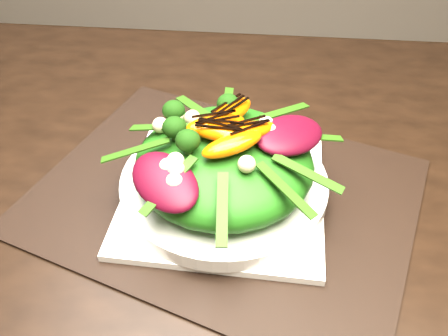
# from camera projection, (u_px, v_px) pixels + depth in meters

# --- Properties ---
(dining_table) EXTENTS (1.60, 0.90, 0.75)m
(dining_table) POSITION_uv_depth(u_px,v_px,m) (15.00, 202.00, 0.60)
(dining_table) COLOR black
(dining_table) RESTS_ON floor
(placemat) EXTENTS (0.53, 0.46, 0.00)m
(placemat) POSITION_uv_depth(u_px,v_px,m) (224.00, 195.00, 0.58)
(placemat) COLOR black
(placemat) RESTS_ON dining_table
(plate_base) EXTENTS (0.24, 0.24, 0.01)m
(plate_base) POSITION_uv_depth(u_px,v_px,m) (224.00, 191.00, 0.57)
(plate_base) COLOR white
(plate_base) RESTS_ON placemat
(salad_bowl) EXTENTS (0.26, 0.26, 0.02)m
(salad_bowl) POSITION_uv_depth(u_px,v_px,m) (224.00, 183.00, 0.56)
(salad_bowl) COLOR silver
(salad_bowl) RESTS_ON plate_base
(lettuce_mound) EXTENTS (0.26, 0.26, 0.07)m
(lettuce_mound) POSITION_uv_depth(u_px,v_px,m) (224.00, 163.00, 0.54)
(lettuce_mound) COLOR #225F11
(lettuce_mound) RESTS_ON salad_bowl
(radicchio_leaf) EXTENTS (0.10, 0.10, 0.02)m
(radicchio_leaf) POSITION_uv_depth(u_px,v_px,m) (290.00, 135.00, 0.52)
(radicchio_leaf) COLOR #3F0614
(radicchio_leaf) RESTS_ON lettuce_mound
(orange_segment) EXTENTS (0.07, 0.06, 0.02)m
(orange_segment) POSITION_uv_depth(u_px,v_px,m) (209.00, 119.00, 0.53)
(orange_segment) COLOR #E15103
(orange_segment) RESTS_ON lettuce_mound
(broccoli_floret) EXTENTS (0.05, 0.05, 0.04)m
(broccoli_floret) POSITION_uv_depth(u_px,v_px,m) (175.00, 108.00, 0.55)
(broccoli_floret) COLOR black
(broccoli_floret) RESTS_ON lettuce_mound
(macadamia_nut) EXTENTS (0.02, 0.02, 0.02)m
(macadamia_nut) POSITION_uv_depth(u_px,v_px,m) (259.00, 160.00, 0.49)
(macadamia_nut) COLOR #C1BC88
(macadamia_nut) RESTS_ON lettuce_mound
(balsamic_drizzle) EXTENTS (0.04, 0.03, 0.00)m
(balsamic_drizzle) POSITION_uv_depth(u_px,v_px,m) (209.00, 112.00, 0.53)
(balsamic_drizzle) COLOR black
(balsamic_drizzle) RESTS_ON orange_segment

